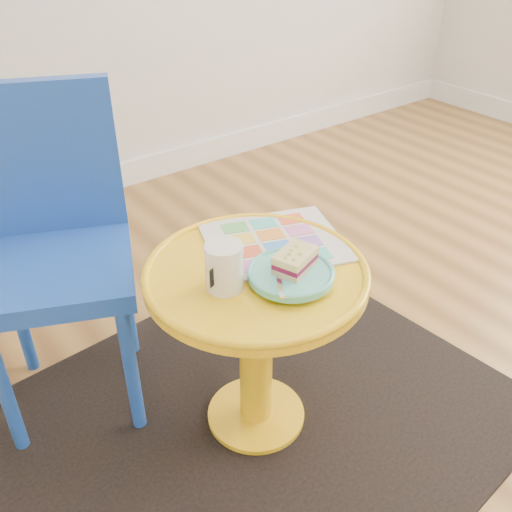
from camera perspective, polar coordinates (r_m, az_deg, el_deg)
room_walls at (r=1.80m, az=-19.94°, el=-9.17°), size 4.00×4.00×4.00m
rug at (r=1.61m, az=-0.00°, el=-15.72°), size 1.38×1.20×0.01m
side_table at (r=1.37m, az=-0.00°, el=-6.20°), size 0.51×0.51×0.49m
chair at (r=1.50m, az=-19.73°, el=1.82°), size 0.49×0.49×0.84m
newspaper at (r=1.39m, az=1.85°, el=1.43°), size 0.40×0.37×0.01m
mug at (r=1.21m, az=-3.14°, el=-0.90°), size 0.11×0.08×0.11m
plate at (r=1.24m, az=3.51°, el=-1.86°), size 0.19×0.19×0.02m
cake_slice at (r=1.24m, az=3.94°, el=-0.40°), size 0.11×0.09×0.04m
fork at (r=1.22m, az=2.24°, el=-1.99°), size 0.09×0.13×0.00m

